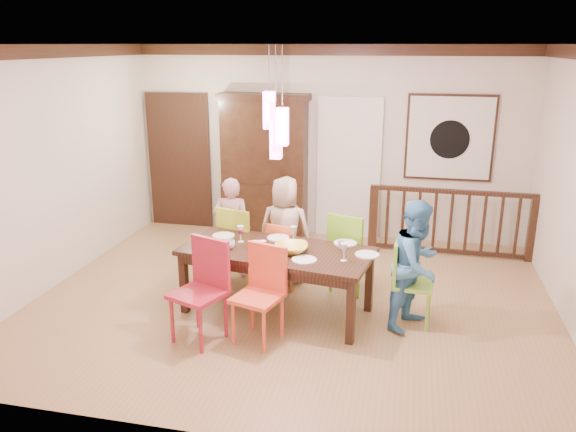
% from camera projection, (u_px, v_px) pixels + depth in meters
% --- Properties ---
extents(floor, '(6.00, 6.00, 0.00)m').
position_uv_depth(floor, '(293.00, 299.00, 6.66)').
color(floor, '#9A7C4A').
rests_on(floor, ground).
extents(ceiling, '(6.00, 6.00, 0.00)m').
position_uv_depth(ceiling, '(294.00, 44.00, 5.81)').
color(ceiling, white).
rests_on(ceiling, wall_back).
extents(wall_back, '(6.00, 0.00, 6.00)m').
position_uv_depth(wall_back, '(327.00, 143.00, 8.57)').
color(wall_back, beige).
rests_on(wall_back, floor).
extents(wall_left, '(0.00, 5.00, 5.00)m').
position_uv_depth(wall_left, '(53.00, 168.00, 6.85)').
color(wall_left, beige).
rests_on(wall_left, floor).
extents(crown_molding, '(6.00, 5.00, 0.16)m').
position_uv_depth(crown_molding, '(294.00, 52.00, 5.83)').
color(crown_molding, black).
rests_on(crown_molding, wall_back).
extents(panel_door, '(1.04, 0.07, 2.24)m').
position_uv_depth(panel_door, '(180.00, 163.00, 9.13)').
color(panel_door, black).
rests_on(panel_door, wall_back).
extents(white_doorway, '(0.97, 0.05, 2.22)m').
position_uv_depth(white_doorway, '(349.00, 170.00, 8.58)').
color(white_doorway, silver).
rests_on(white_doorway, wall_back).
extents(painting, '(1.25, 0.06, 1.25)m').
position_uv_depth(painting, '(450.00, 138.00, 8.12)').
color(painting, black).
rests_on(painting, wall_back).
extents(pendant_cluster, '(0.27, 0.21, 1.14)m').
position_uv_depth(pendant_cluster, '(276.00, 125.00, 5.75)').
color(pendant_cluster, '#EB4695').
rests_on(pendant_cluster, ceiling).
extents(dining_table, '(2.20, 1.26, 0.75)m').
position_uv_depth(dining_table, '(277.00, 256.00, 6.17)').
color(dining_table, black).
rests_on(dining_table, floor).
extents(chair_far_left, '(0.55, 0.55, 1.00)m').
position_uv_depth(chair_far_left, '(242.00, 238.00, 7.03)').
color(chair_far_left, '#A9C82A').
rests_on(chair_far_left, floor).
extents(chair_far_mid, '(0.46, 0.46, 0.84)m').
position_uv_depth(chair_far_mid, '(286.00, 250.00, 6.89)').
color(chair_far_mid, '#D35B26').
rests_on(chair_far_mid, floor).
extents(chair_far_right, '(0.58, 0.58, 1.00)m').
position_uv_depth(chair_far_right, '(352.00, 246.00, 6.76)').
color(chair_far_right, '#66AD20').
rests_on(chair_far_right, floor).
extents(chair_near_left, '(0.61, 0.61, 1.04)m').
position_uv_depth(chair_near_left, '(197.00, 286.00, 5.58)').
color(chair_near_left, '#A41D2E').
rests_on(chair_near_left, floor).
extents(chair_near_mid, '(0.55, 0.55, 0.98)m').
position_uv_depth(chair_near_mid, '(257.00, 290.00, 5.58)').
color(chair_near_mid, '#E64D2F').
rests_on(chair_near_mid, floor).
extents(chair_end_right, '(0.45, 0.45, 0.93)m').
position_uv_depth(chair_end_right, '(414.00, 277.00, 5.97)').
color(chair_end_right, '#83C43A').
rests_on(chair_end_right, floor).
extents(china_hutch, '(1.39, 0.46, 2.20)m').
position_uv_depth(china_hutch, '(265.00, 165.00, 8.67)').
color(china_hutch, black).
rests_on(china_hutch, floor).
extents(balustrade, '(2.30, 0.14, 0.96)m').
position_uv_depth(balustrade, '(451.00, 221.00, 7.95)').
color(balustrade, black).
rests_on(balustrade, floor).
extents(person_far_left, '(0.52, 0.38, 1.32)m').
position_uv_depth(person_far_left, '(232.00, 228.00, 7.15)').
color(person_far_left, '#CF9EA4').
rests_on(person_far_left, floor).
extents(person_far_mid, '(0.67, 0.44, 1.36)m').
position_uv_depth(person_far_mid, '(285.00, 230.00, 6.98)').
color(person_far_mid, '#BBA68D').
rests_on(person_far_mid, floor).
extents(person_end_right, '(0.79, 0.85, 1.39)m').
position_uv_depth(person_end_right, '(417.00, 265.00, 5.86)').
color(person_end_right, '#458AC1').
rests_on(person_end_right, floor).
extents(serving_bowl, '(0.41, 0.41, 0.09)m').
position_uv_depth(serving_bowl, '(291.00, 248.00, 6.05)').
color(serving_bowl, gold).
rests_on(serving_bowl, dining_table).
extents(small_bowl, '(0.26, 0.26, 0.06)m').
position_uv_depth(small_bowl, '(257.00, 246.00, 6.16)').
color(small_bowl, white).
rests_on(small_bowl, dining_table).
extents(cup_left, '(0.14, 0.14, 0.10)m').
position_uv_depth(cup_left, '(229.00, 244.00, 6.15)').
color(cup_left, silver).
rests_on(cup_left, dining_table).
extents(cup_right, '(0.09, 0.09, 0.08)m').
position_uv_depth(cup_right, '(342.00, 245.00, 6.16)').
color(cup_right, silver).
rests_on(cup_right, dining_table).
extents(plate_far_left, '(0.26, 0.26, 0.01)m').
position_uv_depth(plate_far_left, '(223.00, 236.00, 6.55)').
color(plate_far_left, white).
rests_on(plate_far_left, dining_table).
extents(plate_far_mid, '(0.26, 0.26, 0.01)m').
position_uv_depth(plate_far_mid, '(278.00, 238.00, 6.48)').
color(plate_far_mid, white).
rests_on(plate_far_mid, dining_table).
extents(plate_far_right, '(0.26, 0.26, 0.01)m').
position_uv_depth(plate_far_right, '(345.00, 243.00, 6.31)').
color(plate_far_right, white).
rests_on(plate_far_right, dining_table).
extents(plate_near_left, '(0.26, 0.26, 0.01)m').
position_uv_depth(plate_near_left, '(205.00, 255.00, 5.96)').
color(plate_near_left, white).
rests_on(plate_near_left, dining_table).
extents(plate_near_mid, '(0.26, 0.26, 0.01)m').
position_uv_depth(plate_near_mid, '(304.00, 260.00, 5.82)').
color(plate_near_mid, white).
rests_on(plate_near_mid, dining_table).
extents(plate_end_right, '(0.26, 0.26, 0.01)m').
position_uv_depth(plate_end_right, '(367.00, 255.00, 5.96)').
color(plate_end_right, white).
rests_on(plate_end_right, dining_table).
extents(wine_glass_a, '(0.08, 0.08, 0.19)m').
position_uv_depth(wine_glass_a, '(241.00, 234.00, 6.35)').
color(wine_glass_a, '#590C19').
rests_on(wine_glass_a, dining_table).
extents(wine_glass_b, '(0.08, 0.08, 0.19)m').
position_uv_depth(wine_glass_b, '(293.00, 234.00, 6.33)').
color(wine_glass_b, silver).
rests_on(wine_glass_b, dining_table).
extents(wine_glass_c, '(0.08, 0.08, 0.19)m').
position_uv_depth(wine_glass_c, '(263.00, 249.00, 5.87)').
color(wine_glass_c, '#590C19').
rests_on(wine_glass_c, dining_table).
extents(wine_glass_d, '(0.08, 0.08, 0.19)m').
position_uv_depth(wine_glass_d, '(344.00, 252.00, 5.79)').
color(wine_glass_d, silver).
rests_on(wine_glass_d, dining_table).
extents(napkin, '(0.18, 0.14, 0.01)m').
position_uv_depth(napkin, '(261.00, 260.00, 5.82)').
color(napkin, '#D83359').
rests_on(napkin, dining_table).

